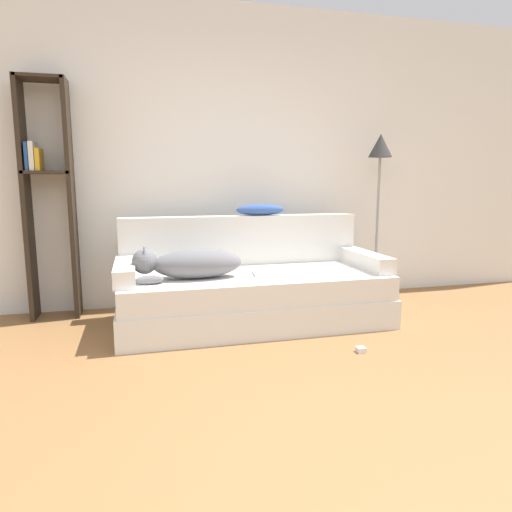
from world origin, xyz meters
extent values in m
plane|color=olive|center=(0.00, 0.00, 0.00)|extent=(20.00, 20.00, 0.00)
cube|color=white|center=(0.00, 2.67, 1.35)|extent=(7.54, 0.06, 2.70)
cube|color=silver|center=(0.22, 1.91, 0.11)|extent=(2.12, 0.95, 0.23)
cube|color=silver|center=(0.22, 1.90, 0.32)|extent=(2.08, 0.91, 0.19)
cube|color=silver|center=(0.22, 2.31, 0.63)|extent=(2.08, 0.15, 0.43)
cube|color=silver|center=(-0.76, 1.90, 0.48)|extent=(0.15, 0.76, 0.13)
cube|color=silver|center=(1.21, 1.90, 0.48)|extent=(0.15, 0.76, 0.13)
ellipsoid|color=slate|center=(-0.23, 1.81, 0.52)|extent=(0.67, 0.29, 0.22)
sphere|color=slate|center=(-0.62, 1.81, 0.56)|extent=(0.18, 0.18, 0.18)
cone|color=slate|center=(-0.62, 1.76, 0.62)|extent=(0.06, 0.06, 0.08)
cone|color=slate|center=(-0.62, 1.86, 0.62)|extent=(0.06, 0.06, 0.08)
ellipsoid|color=slate|center=(-0.59, 1.68, 0.45)|extent=(0.20, 0.07, 0.07)
cube|color=silver|center=(0.38, 1.80, 0.42)|extent=(0.37, 0.23, 0.02)
ellipsoid|color=#335199|center=(0.39, 2.30, 0.89)|extent=(0.43, 0.14, 0.10)
cube|color=#2D2319|center=(-1.52, 2.49, 0.97)|extent=(0.04, 0.26, 1.94)
cube|color=#2D2319|center=(-1.17, 2.49, 0.97)|extent=(0.04, 0.26, 1.94)
cube|color=#2D2319|center=(-1.34, 2.49, 1.93)|extent=(0.36, 0.26, 0.02)
cube|color=#2D2319|center=(-1.34, 2.49, 1.20)|extent=(0.36, 0.26, 0.02)
cube|color=#234C93|center=(-1.47, 2.48, 1.33)|extent=(0.02, 0.20, 0.22)
cube|color=silver|center=(-1.44, 2.48, 1.33)|extent=(0.04, 0.20, 0.23)
cube|color=gold|center=(-1.39, 2.48, 1.30)|extent=(0.03, 0.20, 0.17)
cylinder|color=gray|center=(1.57, 2.37, 0.01)|extent=(0.25, 0.25, 0.02)
cylinder|color=gray|center=(1.57, 2.37, 0.69)|extent=(0.02, 0.02, 1.33)
cone|color=#333333|center=(1.57, 2.37, 1.46)|extent=(0.22, 0.22, 0.21)
cube|color=silver|center=(0.76, 1.09, 0.02)|extent=(0.06, 0.06, 0.03)
camera|label=1|loc=(-0.65, -1.56, 1.14)|focal=32.00mm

